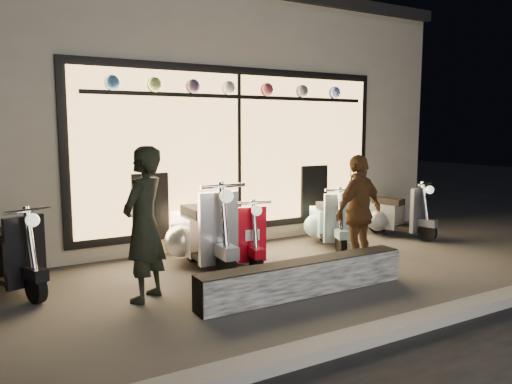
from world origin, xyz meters
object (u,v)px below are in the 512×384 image
graffiti_barrier (304,278)px  scooter_red (239,237)px  woman (359,212)px  man (144,224)px  scooter_silver (201,233)px

graffiti_barrier → scooter_red: scooter_red is taller
graffiti_barrier → scooter_red: size_ratio=2.04×
scooter_red → woman: (1.26, -1.08, 0.41)m
graffiti_barrier → man: bearing=155.5°
scooter_red → woman: 1.71m
scooter_silver → man: 1.51m
graffiti_barrier → scooter_red: (-0.01, 1.59, 0.17)m
scooter_silver → man: bearing=-136.7°
graffiti_barrier → scooter_silver: bearing=107.5°
man → woman: man is taller
graffiti_barrier → scooter_red: 1.60m
man → scooter_red: bearing=166.6°
man → woman: 2.90m
graffiti_barrier → man: man is taller
man → graffiti_barrier: bearing=114.7°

